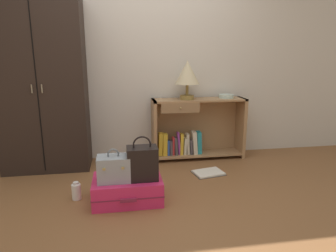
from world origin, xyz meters
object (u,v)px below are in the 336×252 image
(handbag, at_px, (142,163))
(open_book_on_floor, at_px, (208,173))
(table_lamp, at_px, (187,74))
(bookshelf, at_px, (194,130))
(wardrobe, at_px, (42,86))
(suitcase_large, at_px, (128,189))
(bowl, at_px, (226,96))
(train_case, at_px, (114,168))
(bottle, at_px, (76,191))

(handbag, bearing_deg, open_book_on_floor, 34.31)
(table_lamp, bearing_deg, handbag, -120.99)
(bookshelf, distance_m, open_book_on_floor, 0.67)
(handbag, bearing_deg, bookshelf, 55.89)
(wardrobe, xyz_separation_m, bookshelf, (1.76, 0.08, -0.60))
(table_lamp, distance_m, suitcase_large, 1.61)
(bowl, xyz_separation_m, train_case, (-1.41, -1.10, -0.45))
(table_lamp, distance_m, bowl, 0.59)
(handbag, relative_size, open_book_on_floor, 1.07)
(train_case, height_order, open_book_on_floor, train_case)
(suitcase_large, relative_size, open_book_on_floor, 1.68)
(wardrobe, xyz_separation_m, table_lamp, (1.66, 0.05, 0.11))
(bottle, bearing_deg, open_book_on_floor, 15.79)
(train_case, height_order, bottle, train_case)
(suitcase_large, xyz_separation_m, handbag, (0.14, -0.04, 0.26))
(train_case, relative_size, handbag, 0.75)
(bookshelf, height_order, suitcase_large, bookshelf)
(bowl, relative_size, handbag, 0.47)
(handbag, bearing_deg, wardrobe, 135.20)
(bowl, bearing_deg, suitcase_large, -140.64)
(bookshelf, xyz_separation_m, train_case, (-0.99, -1.09, -0.03))
(bowl, xyz_separation_m, open_book_on_floor, (-0.38, -0.57, -0.78))
(wardrobe, height_order, open_book_on_floor, wardrobe)
(suitcase_large, bearing_deg, handbag, -16.35)
(suitcase_large, xyz_separation_m, bottle, (-0.47, 0.10, -0.03))
(bowl, xyz_separation_m, suitcase_large, (-1.30, -1.06, -0.68))
(bowl, distance_m, bottle, 2.13)
(bowl, distance_m, train_case, 1.85)
(suitcase_large, bearing_deg, train_case, -161.15)
(open_book_on_floor, bearing_deg, suitcase_large, -151.80)
(table_lamp, relative_size, suitcase_large, 0.74)
(handbag, bearing_deg, train_case, 179.66)
(bowl, bearing_deg, bookshelf, -179.06)
(wardrobe, relative_size, bottle, 11.33)
(bowl, bearing_deg, train_case, -142.00)
(bookshelf, distance_m, bowl, 0.60)
(table_lamp, relative_size, handbag, 1.16)
(bottle, bearing_deg, handbag, -13.06)
(suitcase_large, bearing_deg, wardrobe, 132.23)
(table_lamp, bearing_deg, wardrobe, -178.27)
(wardrobe, xyz_separation_m, bottle, (0.42, -0.87, -0.88))
(suitcase_large, bearing_deg, bowl, 39.36)
(table_lamp, height_order, train_case, table_lamp)
(suitcase_large, height_order, handbag, handbag)
(train_case, xyz_separation_m, handbag, (0.25, -0.00, 0.04))
(train_case, distance_m, open_book_on_floor, 1.20)
(bowl, height_order, bottle, bowl)
(handbag, bearing_deg, suitcase_large, 163.65)
(wardrobe, xyz_separation_m, bowl, (2.18, 0.09, -0.17))
(suitcase_large, distance_m, bottle, 0.48)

